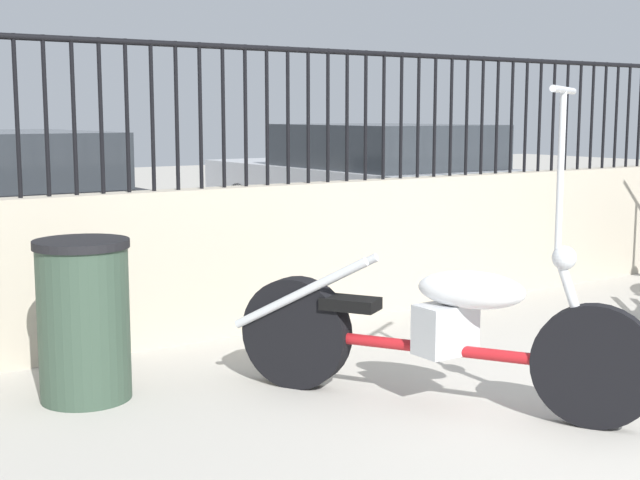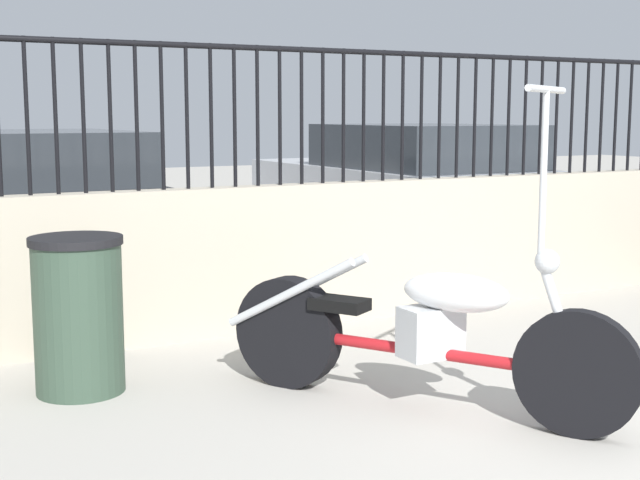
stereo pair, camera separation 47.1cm
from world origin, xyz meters
name	(u,v)px [view 1 (the left image)]	position (x,y,z in m)	size (l,w,h in m)	color
low_wall	(356,248)	(0.00, 2.75, 0.47)	(8.46, 0.18, 0.94)	#B2A893
fence_railing	(356,98)	(0.00, 2.75, 1.50)	(8.46, 0.04, 0.88)	black
motorcycle_red	(418,328)	(-0.89, 1.03, 0.37)	(1.20, 1.84, 1.52)	black
trash_bin	(84,320)	(-2.21, 1.99, 0.40)	(0.46, 0.46, 0.79)	#334738
car_silver	(374,186)	(1.95, 5.10, 0.66)	(1.76, 4.24, 1.29)	black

